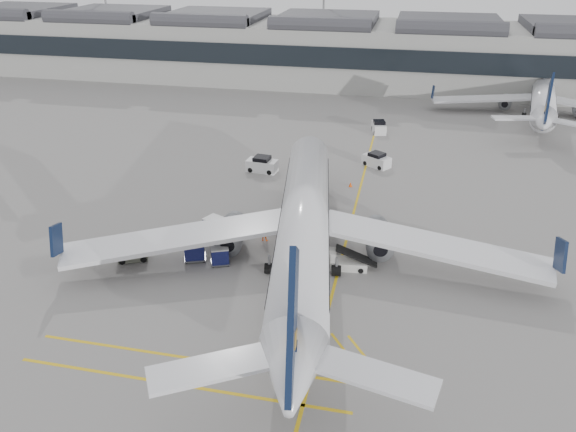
% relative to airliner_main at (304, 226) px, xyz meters
% --- Properties ---
extents(ground, '(220.00, 220.00, 0.00)m').
position_rel_airliner_main_xyz_m(ground, '(-6.84, -3.91, -3.45)').
color(ground, gray).
rests_on(ground, ground).
extents(terminal, '(200.00, 20.45, 12.40)m').
position_rel_airliner_main_xyz_m(terminal, '(-6.84, 68.02, 2.69)').
color(terminal, '#9E9E99').
rests_on(terminal, ground).
extents(apron_markings, '(0.25, 60.00, 0.01)m').
position_rel_airliner_main_xyz_m(apron_markings, '(3.16, 6.09, -3.44)').
color(apron_markings, gold).
rests_on(apron_markings, ground).
extents(airliner_main, '(39.93, 43.94, 11.74)m').
position_rel_airliner_main_xyz_m(airliner_main, '(0.00, 0.00, 0.00)').
color(airliner_main, silver).
rests_on(airliner_main, ground).
extents(airliner_far, '(33.34, 36.72, 9.83)m').
position_rel_airliner_main_xyz_m(airliner_far, '(27.90, 51.61, -0.56)').
color(airliner_far, silver).
rests_on(airliner_far, ground).
extents(belt_loader, '(4.88, 1.95, 1.96)m').
position_rel_airliner_main_xyz_m(belt_loader, '(3.41, -0.22, -2.87)').
color(belt_loader, beige).
rests_on(belt_loader, ground).
extents(baggage_cart_a, '(2.31, 2.14, 1.95)m').
position_rel_airliner_main_xyz_m(baggage_cart_a, '(-2.46, 5.70, -2.40)').
color(baggage_cart_a, gray).
rests_on(baggage_cart_a, ground).
extents(baggage_cart_b, '(1.96, 1.81, 1.66)m').
position_rel_airliner_main_xyz_m(baggage_cart_b, '(-6.91, -1.93, -2.56)').
color(baggage_cart_b, gray).
rests_on(baggage_cart_b, ground).
extents(baggage_cart_c, '(2.28, 2.11, 1.92)m').
position_rel_airliner_main_xyz_m(baggage_cart_c, '(-8.96, 2.68, -2.42)').
color(baggage_cart_c, gray).
rests_on(baggage_cart_c, ground).
extents(baggage_cart_d, '(2.26, 2.07, 1.93)m').
position_rel_airliner_main_xyz_m(baggage_cart_d, '(-9.30, -1.70, -2.41)').
color(baggage_cart_d, gray).
rests_on(baggage_cart_d, ground).
extents(ramp_agent_a, '(0.82, 0.78, 1.89)m').
position_rel_airliner_main_xyz_m(ramp_agent_a, '(-2.94, 4.33, -2.51)').
color(ramp_agent_a, '#FF5A0D').
rests_on(ramp_agent_a, ground).
extents(ramp_agent_b, '(0.77, 0.61, 1.57)m').
position_rel_airliner_main_xyz_m(ramp_agent_b, '(-4.30, 2.96, -2.66)').
color(ramp_agent_b, orange).
rests_on(ramp_agent_b, ground).
extents(pushback_tug, '(2.90, 2.38, 1.40)m').
position_rel_airliner_main_xyz_m(pushback_tug, '(-14.57, -2.81, -2.82)').
color(pushback_tug, '#575A4C').
rests_on(pushback_tug, ground).
extents(safety_cone_nose, '(0.39, 0.39, 0.54)m').
position_rel_airliner_main_xyz_m(safety_cone_nose, '(2.05, 17.21, -3.18)').
color(safety_cone_nose, '#F24C0A').
rests_on(safety_cone_nose, ground).
extents(safety_cone_engine, '(0.40, 0.40, 0.56)m').
position_rel_airliner_main_xyz_m(safety_cone_engine, '(4.11, 1.88, -3.17)').
color(safety_cone_engine, '#F24C0A').
rests_on(safety_cone_engine, ground).
extents(service_van_left, '(3.80, 2.19, 1.86)m').
position_rel_airliner_main_xyz_m(service_van_left, '(-8.87, 19.60, -2.62)').
color(service_van_left, silver).
rests_on(service_van_left, ground).
extents(service_van_mid, '(2.41, 3.66, 1.73)m').
position_rel_airliner_main_xyz_m(service_van_mid, '(3.69, 37.82, -2.68)').
color(service_van_mid, silver).
rests_on(service_van_mid, ground).
extents(service_van_right, '(3.73, 3.28, 1.73)m').
position_rel_airliner_main_xyz_m(service_van_right, '(4.39, 24.24, -2.68)').
color(service_van_right, silver).
rests_on(service_van_right, ground).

